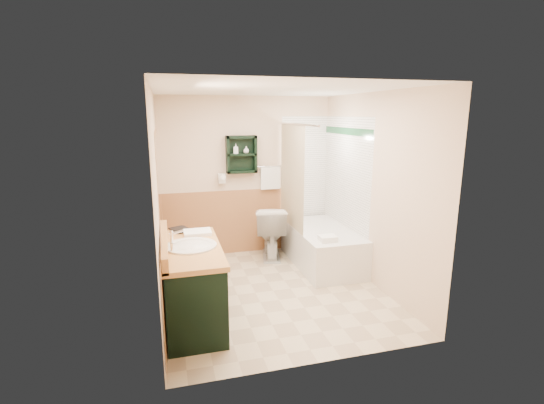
{
  "coord_description": "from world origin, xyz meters",
  "views": [
    {
      "loc": [
        -1.2,
        -4.35,
        2.14
      ],
      "look_at": [
        0.04,
        0.2,
        1.08
      ],
      "focal_mm": 26.0,
      "sensor_mm": 36.0,
      "label": 1
    }
  ],
  "objects": [
    {
      "name": "tub_towel",
      "position": [
        0.77,
        0.14,
        0.57
      ],
      "size": [
        0.22,
        0.18,
        0.07
      ],
      "primitive_type": "cube",
      "color": "silver",
      "rests_on": "bathtub"
    },
    {
      "name": "hair_dryer",
      "position": [
        -0.4,
        1.43,
        1.2
      ],
      "size": [
        0.1,
        0.24,
        0.18
      ],
      "primitive_type": null,
      "color": "white",
      "rests_on": "back_wall"
    },
    {
      "name": "soap_bottle_a",
      "position": [
        -0.18,
        1.4,
        1.6
      ],
      "size": [
        0.08,
        0.15,
        0.07
      ],
      "primitive_type": "imported",
      "rotation": [
        0.0,
        0.0,
        -0.12
      ],
      "color": "silver",
      "rests_on": "wall_shelf"
    },
    {
      "name": "tile_accent",
      "position": [
        1.27,
        0.75,
        1.9
      ],
      "size": [
        1.5,
        1.5,
        0.1
      ],
      "primitive_type": null,
      "color": "#154C27",
      "rests_on": "right_wall"
    },
    {
      "name": "shower_curtain",
      "position": [
        0.53,
        0.92,
        1.15
      ],
      "size": [
        1.05,
        1.05,
        1.7
      ],
      "primitive_type": null,
      "color": "#BDAD8F",
      "rests_on": "curtain_rod"
    },
    {
      "name": "mirror_frame",
      "position": [
        -1.27,
        -0.55,
        1.5
      ],
      "size": [
        1.3,
        1.3,
        1.0
      ],
      "primitive_type": null,
      "color": "brown",
      "rests_on": "left_wall"
    },
    {
      "name": "mirror_glass",
      "position": [
        -1.27,
        -0.55,
        1.5
      ],
      "size": [
        1.2,
        1.2,
        0.9
      ],
      "primitive_type": null,
      "color": "white",
      "rests_on": "left_wall"
    },
    {
      "name": "vanity",
      "position": [
        -0.99,
        -0.47,
        0.41
      ],
      "size": [
        0.59,
        1.3,
        0.82
      ],
      "primitive_type": "cube",
      "color": "black",
      "rests_on": "ground"
    },
    {
      "name": "wainscot_left",
      "position": [
        -1.29,
        0.0,
        0.5
      ],
      "size": [
        2.98,
        2.98,
        1.0
      ],
      "primitive_type": null,
      "color": "#BE7F4D",
      "rests_on": "left_wall"
    },
    {
      "name": "towel_bar",
      "position": [
        0.35,
        1.45,
        1.35
      ],
      "size": [
        0.4,
        0.06,
        0.4
      ],
      "primitive_type": null,
      "color": "silver",
      "rests_on": "back_wall"
    },
    {
      "name": "toilet",
      "position": [
        0.28,
        1.17,
        0.39
      ],
      "size": [
        0.61,
        0.88,
        0.79
      ],
      "primitive_type": "imported",
      "rotation": [
        0.0,
        0.0,
        2.92
      ],
      "color": "silver",
      "rests_on": "ground"
    },
    {
      "name": "wainscot_back",
      "position": [
        0.0,
        1.49,
        0.5
      ],
      "size": [
        2.58,
        2.58,
        1.0
      ],
      "primitive_type": null,
      "color": "#BE7F4D",
      "rests_on": "back_wall"
    },
    {
      "name": "vanity_book",
      "position": [
        -1.16,
        0.08,
        0.95
      ],
      "size": [
        0.18,
        0.09,
        0.25
      ],
      "primitive_type": "imported",
      "rotation": [
        0.0,
        0.0,
        0.41
      ],
      "color": "black",
      "rests_on": "vanity"
    },
    {
      "name": "left_wall",
      "position": [
        -1.32,
        0.0,
        1.2
      ],
      "size": [
        0.04,
        3.0,
        2.4
      ],
      "primitive_type": "cube",
      "color": "beige",
      "rests_on": "ground"
    },
    {
      "name": "wall_shelf",
      "position": [
        -0.1,
        1.41,
        1.55
      ],
      "size": [
        0.45,
        0.15,
        0.55
      ],
      "primitive_type": "cube",
      "color": "black",
      "rests_on": "back_wall"
    },
    {
      "name": "curtain_rod",
      "position": [
        0.53,
        0.75,
        2.0
      ],
      "size": [
        0.03,
        1.6,
        0.03
      ],
      "primitive_type": "cylinder",
      "rotation": [
        1.57,
        0.0,
        0.0
      ],
      "color": "silver",
      "rests_on": "back_wall"
    },
    {
      "name": "bathtub",
      "position": [
        0.93,
        0.66,
        0.27
      ],
      "size": [
        0.8,
        1.5,
        0.53
      ],
      "primitive_type": "cube",
      "color": "silver",
      "rests_on": "ground"
    },
    {
      "name": "ceiling",
      "position": [
        0.0,
        0.0,
        2.42
      ],
      "size": [
        2.6,
        3.0,
        0.04
      ],
      "primitive_type": "cube",
      "color": "white",
      "rests_on": "back_wall"
    },
    {
      "name": "floor",
      "position": [
        0.0,
        0.0,
        0.0
      ],
      "size": [
        3.0,
        3.0,
        0.0
      ],
      "primitive_type": "plane",
      "color": "beige",
      "rests_on": "ground"
    },
    {
      "name": "soap_bottle_b",
      "position": [
        -0.03,
        1.4,
        1.61
      ],
      "size": [
        0.08,
        0.11,
        0.08
      ],
      "primitive_type": "imported",
      "rotation": [
        0.0,
        0.0,
        0.02
      ],
      "color": "silver",
      "rests_on": "wall_shelf"
    },
    {
      "name": "right_wall",
      "position": [
        1.32,
        0.0,
        1.2
      ],
      "size": [
        0.04,
        3.0,
        2.4
      ],
      "primitive_type": "cube",
      "color": "beige",
      "rests_on": "ground"
    },
    {
      "name": "counter_towel",
      "position": [
        -0.9,
        -0.07,
        0.84
      ],
      "size": [
        0.3,
        0.24,
        0.04
      ],
      "primitive_type": "cube",
      "color": "silver",
      "rests_on": "vanity"
    },
    {
      "name": "tile_right",
      "position": [
        1.28,
        0.75,
        1.05
      ],
      "size": [
        1.5,
        1.5,
        2.1
      ],
      "primitive_type": null,
      "color": "white",
      "rests_on": "right_wall"
    },
    {
      "name": "back_wall",
      "position": [
        0.0,
        1.52,
        1.2
      ],
      "size": [
        2.6,
        0.04,
        2.4
      ],
      "primitive_type": "cube",
      "color": "beige",
      "rests_on": "ground"
    },
    {
      "name": "tile_back",
      "position": [
        1.03,
        1.48,
        1.05
      ],
      "size": [
        0.95,
        0.95,
        2.1
      ],
      "primitive_type": null,
      "color": "white",
      "rests_on": "back_wall"
    }
  ]
}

